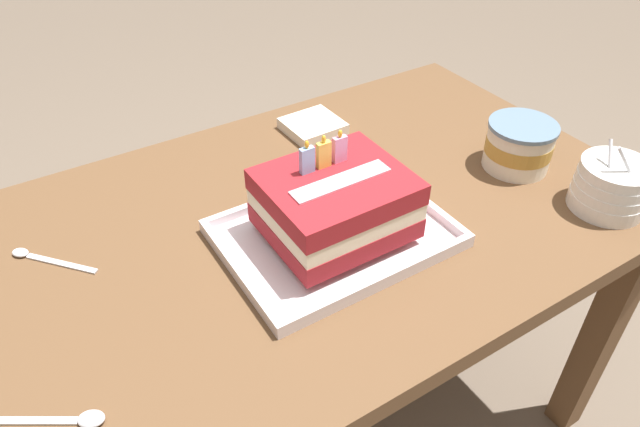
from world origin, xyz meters
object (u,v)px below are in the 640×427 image
object	(u,v)px
serving_spoon_near_tray	(37,257)
napkin_pile	(313,126)
foil_tray	(335,236)
birthday_cake	(335,203)
bowl_stack	(611,187)
ice_cream_tub	(519,145)
serving_spoon_by_bowls	(77,419)

from	to	relation	value
serving_spoon_near_tray	napkin_pile	bearing A→B (deg)	10.42
foil_tray	napkin_pile	bearing A→B (deg)	64.38
serving_spoon_near_tray	napkin_pile	world-z (taller)	napkin_pile
birthday_cake	bowl_stack	world-z (taller)	birthday_cake
birthday_cake	foil_tray	bearing A→B (deg)	-90.00
ice_cream_tub	serving_spoon_by_bowls	bearing A→B (deg)	-172.64
foil_tray	ice_cream_tub	world-z (taller)	ice_cream_tub
foil_tray	serving_spoon_by_bowls	size ratio (longest dim) A/B	2.79
birthday_cake	serving_spoon_near_tray	bearing A→B (deg)	153.82
birthday_cake	serving_spoon_by_bowls	distance (m)	0.47
birthday_cake	napkin_pile	size ratio (longest dim) A/B	1.88
bowl_stack	napkin_pile	distance (m)	0.59
bowl_stack	foil_tray	bearing A→B (deg)	158.27
bowl_stack	birthday_cake	bearing A→B (deg)	158.24
foil_tray	serving_spoon_near_tray	size ratio (longest dim) A/B	2.90
birthday_cake	napkin_pile	world-z (taller)	birthday_cake
foil_tray	ice_cream_tub	xyz separation A→B (m)	(0.42, -0.01, 0.04)
ice_cream_tub	serving_spoon_near_tray	distance (m)	0.88
foil_tray	napkin_pile	world-z (taller)	same
serving_spoon_by_bowls	napkin_pile	distance (m)	0.74
foil_tray	bowl_stack	bearing A→B (deg)	-21.73
serving_spoon_near_tray	napkin_pile	xyz separation A→B (m)	(0.58, 0.11, 0.01)
serving_spoon_by_bowls	bowl_stack	bearing A→B (deg)	-4.11
birthday_cake	serving_spoon_by_bowls	world-z (taller)	birthday_cake
ice_cream_tub	serving_spoon_by_bowls	world-z (taller)	ice_cream_tub
foil_tray	napkin_pile	distance (m)	0.35
bowl_stack	serving_spoon_by_bowls	bearing A→B (deg)	175.89
napkin_pile	ice_cream_tub	bearing A→B (deg)	-50.72
foil_tray	birthday_cake	xyz separation A→B (m)	(0.00, 0.00, 0.07)
bowl_stack	serving_spoon_by_bowls	size ratio (longest dim) A/B	1.05
foil_tray	serving_spoon_near_tray	distance (m)	0.48
birthday_cake	bowl_stack	xyz separation A→B (m)	(0.46, -0.18, -0.03)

